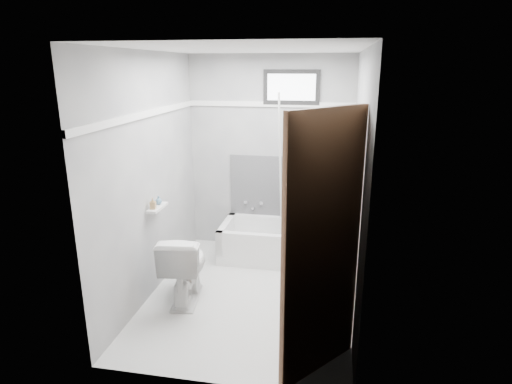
% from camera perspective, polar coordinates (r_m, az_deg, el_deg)
% --- Properties ---
extents(floor, '(2.60, 2.60, 0.00)m').
position_cam_1_polar(floor, '(4.51, -0.82, -13.54)').
color(floor, white).
rests_on(floor, ground).
extents(ceiling, '(2.60, 2.60, 0.00)m').
position_cam_1_polar(ceiling, '(3.91, -0.98, 18.57)').
color(ceiling, silver).
rests_on(ceiling, floor).
extents(wall_back, '(2.00, 0.02, 2.40)m').
position_cam_1_polar(wall_back, '(5.30, 1.86, 4.93)').
color(wall_back, slate).
rests_on(wall_back, floor).
extents(wall_front, '(2.00, 0.02, 2.40)m').
position_cam_1_polar(wall_front, '(2.85, -6.02, -5.36)').
color(wall_front, slate).
rests_on(wall_front, floor).
extents(wall_left, '(0.02, 2.60, 2.40)m').
position_cam_1_polar(wall_left, '(4.35, -13.93, 1.92)').
color(wall_left, slate).
rests_on(wall_left, floor).
extents(wall_right, '(0.02, 2.60, 2.40)m').
position_cam_1_polar(wall_right, '(3.98, 13.36, 0.63)').
color(wall_right, slate).
rests_on(wall_right, floor).
extents(bathtub, '(1.50, 0.70, 0.42)m').
position_cam_1_polar(bathtub, '(5.21, 3.67, -6.71)').
color(bathtub, white).
rests_on(bathtub, floor).
extents(office_chair, '(0.87, 0.87, 1.09)m').
position_cam_1_polar(office_chair, '(5.06, 8.27, -2.07)').
color(office_chair, '#5A5A5E').
rests_on(office_chair, bathtub).
extents(toilet, '(0.50, 0.77, 0.71)m').
position_cam_1_polar(toilet, '(4.34, -9.48, -9.74)').
color(toilet, white).
rests_on(toilet, floor).
extents(door, '(0.78, 0.78, 2.00)m').
position_cam_1_polar(door, '(2.85, 13.80, -10.14)').
color(door, brown).
rests_on(door, floor).
extents(window, '(0.66, 0.04, 0.40)m').
position_cam_1_polar(window, '(5.15, 4.75, 13.76)').
color(window, black).
rests_on(window, wall_back).
extents(backerboard, '(1.50, 0.02, 0.78)m').
position_cam_1_polar(backerboard, '(5.35, 4.45, 0.60)').
color(backerboard, '#4C4C4F').
rests_on(backerboard, wall_back).
extents(trim_back, '(2.00, 0.02, 0.06)m').
position_cam_1_polar(trim_back, '(5.20, 1.90, 11.62)').
color(trim_back, white).
rests_on(trim_back, wall_back).
extents(trim_left, '(0.02, 2.60, 0.06)m').
position_cam_1_polar(trim_left, '(4.24, -14.34, 10.05)').
color(trim_left, white).
rests_on(trim_left, wall_left).
extents(pole, '(0.02, 0.52, 1.89)m').
position_cam_1_polar(pole, '(5.08, 3.27, 2.67)').
color(pole, silver).
rests_on(pole, bathtub).
extents(shelf, '(0.10, 0.32, 0.02)m').
position_cam_1_polar(shelf, '(4.38, -12.99, -2.02)').
color(shelf, silver).
rests_on(shelf, wall_left).
extents(soap_bottle_a, '(0.06, 0.06, 0.12)m').
position_cam_1_polar(soap_bottle_a, '(4.29, -13.59, -1.52)').
color(soap_bottle_a, '#9F7E4F').
rests_on(soap_bottle_a, shelf).
extents(soap_bottle_b, '(0.07, 0.07, 0.09)m').
position_cam_1_polar(soap_bottle_b, '(4.42, -12.86, -1.04)').
color(soap_bottle_b, slate).
rests_on(soap_bottle_b, shelf).
extents(faucet, '(0.26, 0.10, 0.16)m').
position_cam_1_polar(faucet, '(5.47, -0.32, -1.74)').
color(faucet, silver).
rests_on(faucet, wall_back).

